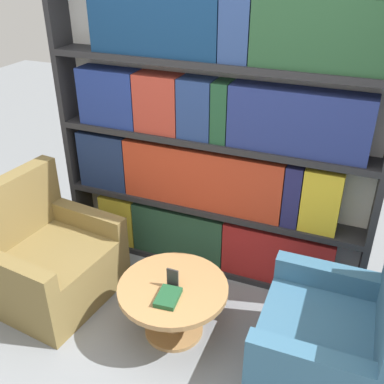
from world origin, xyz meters
TOP-DOWN VIEW (x-y plane):
  - ground_plane at (0.00, 0.00)m, footprint 14.00×14.00m
  - bookshelf at (0.01, 1.22)m, footprint 2.60×0.30m
  - armchair_left at (-1.06, 0.36)m, footprint 0.92×0.99m
  - armchair_right at (1.16, 0.35)m, footprint 0.84×0.92m
  - coffee_table at (0.05, 0.35)m, footprint 0.78×0.78m
  - table_sign at (0.05, 0.35)m, footprint 0.09×0.06m
  - stray_book at (0.08, 0.21)m, footprint 0.16×0.22m

SIDE VIEW (x-z plane):
  - ground_plane at x=0.00m, z-range 0.00..0.00m
  - coffee_table at x=0.05m, z-range 0.09..0.52m
  - armchair_left at x=-1.06m, z-range -0.17..0.81m
  - armchair_right at x=1.16m, z-range -0.17..0.81m
  - stray_book at x=0.08m, z-range 0.43..0.46m
  - table_sign at x=0.05m, z-range 0.42..0.56m
  - bookshelf at x=0.01m, z-range -0.03..2.36m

